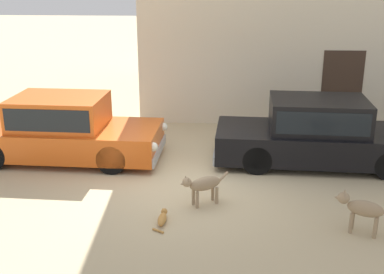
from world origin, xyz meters
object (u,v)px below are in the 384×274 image
Objects in this scene: stray_dog_spotted at (203,185)px; stray_cat at (162,218)px; parked_sedan_nearest at (62,128)px; stray_dog_tan at (361,208)px; parked_sedan_second at (318,132)px.

stray_cat is (-0.66, -0.71, -0.33)m from stray_dog_spotted.
parked_sedan_nearest is 3.96m from stray_dog_spotted.
parked_sedan_second is at bearing -63.65° from stray_dog_tan.
stray_dog_spotted is 2.74m from stray_dog_tan.
parked_sedan_second is 5.14× the size of stray_dog_tan.
stray_dog_spotted is at bearing -31.72° from parked_sedan_nearest.
stray_dog_tan is at bearing 130.46° from stray_dog_spotted.
stray_cat is (-3.26, 0.16, -0.37)m from stray_dog_tan.
stray_dog_tan is 1.35× the size of stray_cat.
stray_dog_spotted is at bearing -135.23° from parked_sedan_second.
stray_dog_tan is (0.14, -3.08, -0.28)m from parked_sedan_second.
parked_sedan_second reaches higher than stray_dog_tan.
parked_sedan_nearest is at bearing -3.71° from stray_dog_tan.
parked_sedan_second is at bearing 2.19° from parked_sedan_nearest.
parked_sedan_nearest is 5.10× the size of stray_dog_spotted.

